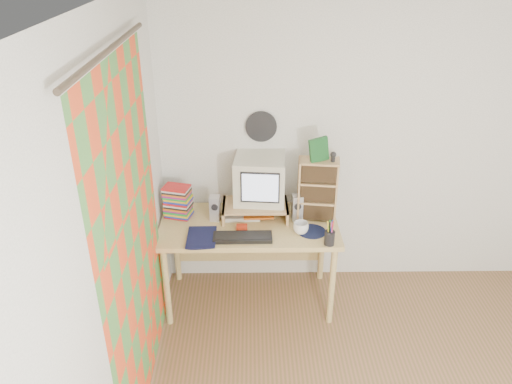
{
  "coord_description": "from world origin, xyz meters",
  "views": [
    {
      "loc": [
        -1.02,
        -2.01,
        2.77
      ],
      "look_at": [
        -0.98,
        1.33,
        1.06
      ],
      "focal_mm": 35.0,
      "sensor_mm": 36.0,
      "label": 1
    }
  ],
  "objects_px": {
    "keyboard": "(243,237)",
    "mug": "(301,228)",
    "dvd_stack": "(178,201)",
    "crt_monitor": "(260,181)",
    "desk": "(249,234)",
    "diary": "(187,236)",
    "cd_rack": "(318,190)"
  },
  "relations": [
    {
      "from": "dvd_stack",
      "to": "mug",
      "type": "bearing_deg",
      "value": -0.74
    },
    {
      "from": "cd_rack",
      "to": "mug",
      "type": "bearing_deg",
      "value": -114.58
    },
    {
      "from": "desk",
      "to": "cd_rack",
      "type": "distance_m",
      "value": 0.66
    },
    {
      "from": "mug",
      "to": "desk",
      "type": "bearing_deg",
      "value": 151.91
    },
    {
      "from": "dvd_stack",
      "to": "diary",
      "type": "height_order",
      "value": "dvd_stack"
    },
    {
      "from": "keyboard",
      "to": "diary",
      "type": "xyz_separation_m",
      "value": [
        -0.42,
        0.0,
        0.01
      ]
    },
    {
      "from": "keyboard",
      "to": "desk",
      "type": "bearing_deg",
      "value": 80.1
    },
    {
      "from": "keyboard",
      "to": "mug",
      "type": "bearing_deg",
      "value": 9.54
    },
    {
      "from": "crt_monitor",
      "to": "cd_rack",
      "type": "height_order",
      "value": "cd_rack"
    },
    {
      "from": "crt_monitor",
      "to": "desk",
      "type": "bearing_deg",
      "value": -129.47
    },
    {
      "from": "crt_monitor",
      "to": "keyboard",
      "type": "distance_m",
      "value": 0.49
    },
    {
      "from": "mug",
      "to": "diary",
      "type": "distance_m",
      "value": 0.86
    },
    {
      "from": "dvd_stack",
      "to": "keyboard",
      "type": "bearing_deg",
      "value": -18.88
    },
    {
      "from": "desk",
      "to": "cd_rack",
      "type": "relative_size",
      "value": 2.77
    },
    {
      "from": "desk",
      "to": "dvd_stack",
      "type": "distance_m",
      "value": 0.63
    },
    {
      "from": "keyboard",
      "to": "diary",
      "type": "distance_m",
      "value": 0.42
    },
    {
      "from": "crt_monitor",
      "to": "cd_rack",
      "type": "xyz_separation_m",
      "value": [
        0.45,
        -0.07,
        -0.05
      ]
    },
    {
      "from": "mug",
      "to": "keyboard",
      "type": "bearing_deg",
      "value": -169.95
    },
    {
      "from": "desk",
      "to": "cd_rack",
      "type": "height_order",
      "value": "cd_rack"
    },
    {
      "from": "dvd_stack",
      "to": "diary",
      "type": "bearing_deg",
      "value": -58.49
    },
    {
      "from": "keyboard",
      "to": "crt_monitor",
      "type": "bearing_deg",
      "value": 69.87
    },
    {
      "from": "desk",
      "to": "diary",
      "type": "distance_m",
      "value": 0.57
    },
    {
      "from": "cd_rack",
      "to": "mug",
      "type": "xyz_separation_m",
      "value": [
        -0.15,
        -0.23,
        -0.21
      ]
    },
    {
      "from": "crt_monitor",
      "to": "keyboard",
      "type": "relative_size",
      "value": 0.87
    },
    {
      "from": "keyboard",
      "to": "cd_rack",
      "type": "xyz_separation_m",
      "value": [
        0.59,
        0.31,
        0.24
      ]
    },
    {
      "from": "crt_monitor",
      "to": "dvd_stack",
      "type": "relative_size",
      "value": 1.35
    },
    {
      "from": "cd_rack",
      "to": "diary",
      "type": "xyz_separation_m",
      "value": [
        -1.0,
        -0.31,
        -0.23
      ]
    },
    {
      "from": "cd_rack",
      "to": "crt_monitor",
      "type": "bearing_deg",
      "value": 179.35
    },
    {
      "from": "crt_monitor",
      "to": "cd_rack",
      "type": "relative_size",
      "value": 0.76
    },
    {
      "from": "keyboard",
      "to": "mug",
      "type": "xyz_separation_m",
      "value": [
        0.44,
        0.08,
        0.03
      ]
    },
    {
      "from": "crt_monitor",
      "to": "mug",
      "type": "bearing_deg",
      "value": -38.64
    },
    {
      "from": "crt_monitor",
      "to": "mug",
      "type": "xyz_separation_m",
      "value": [
        0.31,
        -0.3,
        -0.26
      ]
    }
  ]
}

